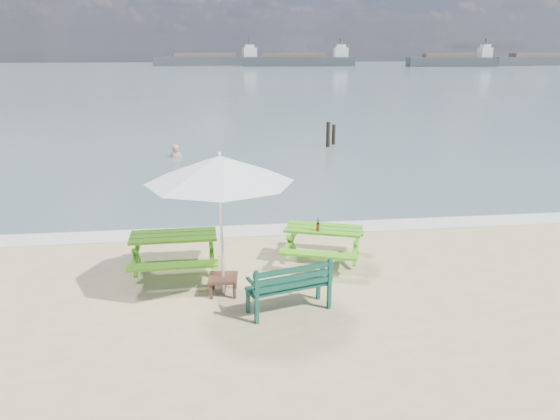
{
  "coord_description": "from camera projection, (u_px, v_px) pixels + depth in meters",
  "views": [
    {
      "loc": [
        -1.16,
        -8.35,
        4.43
      ],
      "look_at": [
        0.31,
        3.0,
        1.0
      ],
      "focal_mm": 35.0,
      "sensor_mm": 36.0,
      "label": 1
    }
  ],
  "objects": [
    {
      "name": "sea",
      "position": [
        215.0,
        75.0,
        90.1
      ],
      "size": [
        300.0,
        300.0,
        0.0
      ],
      "primitive_type": "plane",
      "color": "slate",
      "rests_on": "ground"
    },
    {
      "name": "cargo_ships",
      "position": [
        431.0,
        61.0,
        133.06
      ],
      "size": [
        137.4,
        21.31,
        4.4
      ],
      "color": "#353A3F",
      "rests_on": "ground"
    },
    {
      "name": "foam_strip",
      "position": [
        260.0,
        230.0,
        13.72
      ],
      "size": [
        22.0,
        0.9,
        0.01
      ],
      "primitive_type": "cube",
      "color": "silver",
      "rests_on": "ground"
    },
    {
      "name": "park_bench",
      "position": [
        289.0,
        296.0,
        9.48
      ],
      "size": [
        1.54,
        0.86,
        0.9
      ],
      "color": "#0F3E2F",
      "rests_on": "ground"
    },
    {
      "name": "beer_bottle",
      "position": [
        318.0,
        227.0,
        11.29
      ],
      "size": [
        0.07,
        0.07,
        0.27
      ],
      "color": "brown",
      "rests_on": "picnic_table_right"
    },
    {
      "name": "swimmer",
      "position": [
        176.0,
        165.0,
        22.91
      ],
      "size": [
        0.67,
        0.46,
        1.77
      ],
      "color": "tan",
      "rests_on": "ground"
    },
    {
      "name": "picnic_table_left",
      "position": [
        174.0,
        254.0,
        11.06
      ],
      "size": [
        1.76,
        1.94,
        0.82
      ],
      "color": "#50A619",
      "rests_on": "ground"
    },
    {
      "name": "side_table",
      "position": [
        223.0,
        285.0,
        10.16
      ],
      "size": [
        0.58,
        0.58,
        0.34
      ],
      "color": "brown",
      "rests_on": "ground"
    },
    {
      "name": "mooring_pilings",
      "position": [
        330.0,
        137.0,
        25.31
      ],
      "size": [
        0.58,
        0.78,
        1.36
      ],
      "color": "black",
      "rests_on": "ground"
    },
    {
      "name": "picnic_table_right",
      "position": [
        323.0,
        245.0,
        11.64
      ],
      "size": [
        2.1,
        2.21,
        0.76
      ],
      "color": "#4CAD1A",
      "rests_on": "ground"
    },
    {
      "name": "patio_umbrella",
      "position": [
        220.0,
        169.0,
        9.52
      ],
      "size": [
        2.89,
        2.89,
        2.62
      ],
      "color": "silver",
      "rests_on": "ground"
    }
  ]
}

